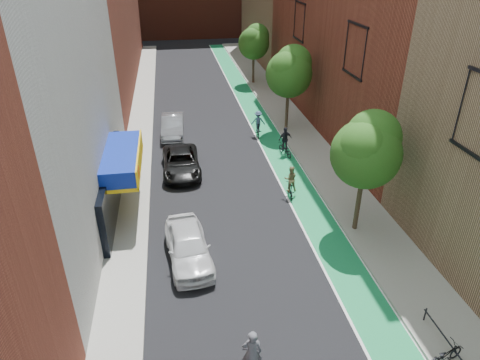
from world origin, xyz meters
name	(u,v)px	position (x,y,z in m)	size (l,w,h in m)	color
bike_lane	(261,123)	(4.00, 26.00, 0.01)	(2.00, 68.00, 0.01)	#167D42
sidewalk_left	(140,130)	(-6.00, 26.00, 0.07)	(2.00, 68.00, 0.15)	gray
sidewalk_right	(290,121)	(6.50, 26.00, 0.07)	(3.00, 68.00, 0.15)	gray
building_left_white	(11,112)	(-11.00, 14.00, 6.00)	(8.00, 20.00, 12.00)	silver
tree_near	(367,149)	(5.65, 10.02, 4.66)	(3.40, 3.36, 6.42)	#332619
tree_mid	(290,70)	(5.65, 24.02, 4.89)	(3.55, 3.53, 6.74)	#332619
tree_far	(254,41)	(5.65, 38.02, 4.50)	(3.30, 3.25, 6.21)	#332619
parked_car_white	(188,246)	(-3.05, 8.97, 0.80)	(1.90, 4.72, 1.61)	silver
parked_car_black	(181,162)	(-3.00, 18.10, 0.71)	(2.36, 5.11, 1.42)	black
parked_car_silver	(173,126)	(-3.38, 24.65, 0.78)	(1.64, 4.71, 1.55)	gray
cyclist_lane_near	(290,184)	(3.20, 13.95, 0.83)	(0.82, 1.54, 1.93)	black
cyclist_lane_mid	(285,145)	(4.35, 19.59, 0.79)	(1.08, 1.78, 2.07)	black
cyclist_lane_far	(258,125)	(3.20, 23.46, 0.86)	(1.15, 1.89, 1.99)	black
parked_bike_far	(445,355)	(5.40, 1.66, 0.56)	(0.55, 1.57, 0.82)	black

